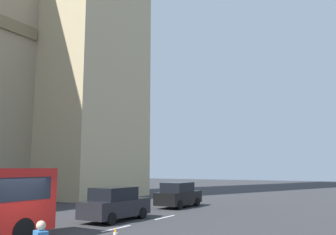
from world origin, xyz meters
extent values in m
cube|color=silver|center=(5.06, 0.00, 0.01)|extent=(2.20, 0.16, 0.01)
cube|color=silver|center=(9.66, 0.00, 0.01)|extent=(2.20, 0.16, 0.01)
cylinder|color=black|center=(0.32, 0.88, 0.50)|extent=(1.00, 0.30, 1.00)
cube|color=black|center=(7.09, 1.71, 0.70)|extent=(4.40, 1.80, 0.90)
cube|color=black|center=(6.89, 1.71, 1.50)|extent=(2.46, 1.66, 0.70)
cylinder|color=black|center=(8.50, 0.90, 0.32)|extent=(0.64, 0.30, 0.64)
cylinder|color=black|center=(5.69, 0.90, 0.32)|extent=(0.64, 0.30, 0.64)
cube|color=black|center=(15.02, 2.01, 0.70)|extent=(4.40, 1.80, 0.90)
cube|color=black|center=(14.82, 2.01, 1.50)|extent=(2.46, 1.66, 0.70)
cylinder|color=black|center=(16.43, 1.20, 0.32)|extent=(0.64, 0.30, 0.64)
cylinder|color=black|center=(13.61, 1.20, 0.32)|extent=(0.64, 0.30, 0.64)
cone|color=orange|center=(2.49, -1.98, 0.31)|extent=(0.28, 0.28, 0.55)
cylinder|color=white|center=(2.49, -1.98, 0.33)|extent=(0.17, 0.17, 0.08)
sphere|color=beige|center=(-3.20, -4.33, 1.58)|extent=(0.22, 0.22, 0.22)
camera|label=1|loc=(-9.03, -11.18, 2.89)|focal=37.92mm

